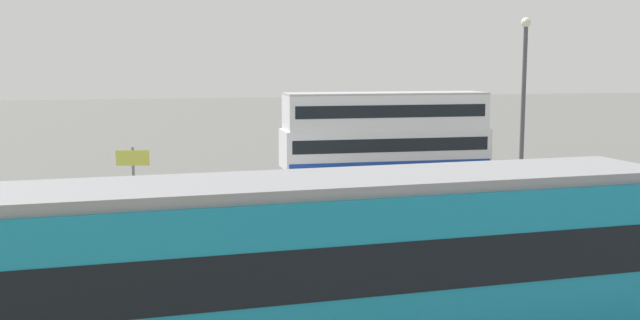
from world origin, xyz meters
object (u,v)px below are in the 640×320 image
Objects in this scene: double_decker_bus at (385,132)px; street_lamp at (523,99)px; pedestrian_near_railing at (287,190)px; tram_yellow at (261,273)px; info_sign at (133,168)px; pedestrian_crossing at (342,194)px.

street_lamp is at bearing 100.11° from double_decker_bus.
street_lamp reaches higher than pedestrian_near_railing.
tram_yellow is at bearing 75.80° from pedestrian_near_railing.
double_decker_bus reaches higher than info_sign.
double_decker_bus is 0.65× the size of tram_yellow.
pedestrian_near_railing reaches higher than pedestrian_crossing.
double_decker_bus is 24.19m from tram_yellow.
street_lamp is at bearing 169.48° from info_sign.
pedestrian_crossing is (5.20, 10.27, -1.07)m from double_decker_bus.
street_lamp reaches higher than tram_yellow.
pedestrian_near_railing is at bearing -3.03° from street_lamp.
street_lamp is at bearing -134.84° from tram_yellow.
tram_yellow is at bearing 97.85° from info_sign.
street_lamp is (-11.92, -11.99, 2.32)m from tram_yellow.
street_lamp reaches higher than pedestrian_crossing.
pedestrian_crossing is at bearing 157.21° from pedestrian_near_railing.
pedestrian_near_railing is (-3.15, -12.45, -0.75)m from tram_yellow.
double_decker_bus is at bearing -114.78° from tram_yellow.
tram_yellow is at bearing 65.22° from double_decker_bus.
pedestrian_near_railing is at bearing -104.20° from tram_yellow.
street_lamp is at bearing 176.97° from pedestrian_near_railing.
double_decker_bus reaches higher than pedestrian_crossing.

